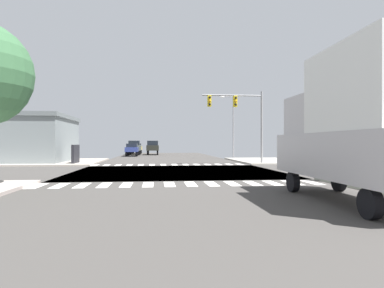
{
  "coord_description": "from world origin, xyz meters",
  "views": [
    {
      "loc": [
        -1.36,
        -23.26,
        1.94
      ],
      "look_at": [
        2.08,
        9.57,
        1.86
      ],
      "focal_mm": 31.71,
      "sensor_mm": 36.0,
      "label": 1
    }
  ],
  "objects_px": {
    "street_lamp": "(231,121)",
    "sedan_farside_1": "(137,148)",
    "bank_building": "(8,139)",
    "pickup_nearside_1": "(135,147)",
    "sedan_crossing_2": "(132,149)",
    "box_truck_leading_1": "(355,124)",
    "pickup_trailing_3": "(153,147)",
    "traffic_signal_mast": "(239,111)"
  },
  "relations": [
    {
      "from": "bank_building",
      "to": "pickup_nearside_1",
      "type": "distance_m",
      "value": 24.23
    },
    {
      "from": "box_truck_leading_1",
      "to": "pickup_nearside_1",
      "type": "bearing_deg",
      "value": 102.11
    },
    {
      "from": "sedan_crossing_2",
      "to": "pickup_trailing_3",
      "type": "height_order",
      "value": "pickup_trailing_3"
    },
    {
      "from": "street_lamp",
      "to": "sedan_farside_1",
      "type": "relative_size",
      "value": 1.82
    },
    {
      "from": "traffic_signal_mast",
      "to": "sedan_farside_1",
      "type": "xyz_separation_m",
      "value": [
        -11.22,
        32.86,
        -3.82
      ]
    },
    {
      "from": "traffic_signal_mast",
      "to": "sedan_farside_1",
      "type": "relative_size",
      "value": 1.57
    },
    {
      "from": "street_lamp",
      "to": "bank_building",
      "type": "bearing_deg",
      "value": -165.81
    },
    {
      "from": "traffic_signal_mast",
      "to": "bank_building",
      "type": "distance_m",
      "value": 22.88
    },
    {
      "from": "street_lamp",
      "to": "sedan_crossing_2",
      "type": "distance_m",
      "value": 16.55
    },
    {
      "from": "pickup_nearside_1",
      "to": "sedan_crossing_2",
      "type": "relative_size",
      "value": 1.19
    },
    {
      "from": "street_lamp",
      "to": "sedan_farside_1",
      "type": "distance_m",
      "value": 25.78
    },
    {
      "from": "traffic_signal_mast",
      "to": "pickup_trailing_3",
      "type": "height_order",
      "value": "traffic_signal_mast"
    },
    {
      "from": "bank_building",
      "to": "street_lamp",
      "type": "bearing_deg",
      "value": 14.19
    },
    {
      "from": "street_lamp",
      "to": "sedan_crossing_2",
      "type": "height_order",
      "value": "street_lamp"
    },
    {
      "from": "pickup_trailing_3",
      "to": "bank_building",
      "type": "bearing_deg",
      "value": 57.33
    },
    {
      "from": "traffic_signal_mast",
      "to": "sedan_crossing_2",
      "type": "relative_size",
      "value": 1.57
    },
    {
      "from": "street_lamp",
      "to": "sedan_crossing_2",
      "type": "relative_size",
      "value": 1.82
    },
    {
      "from": "street_lamp",
      "to": "box_truck_leading_1",
      "type": "relative_size",
      "value": 1.09
    },
    {
      "from": "bank_building",
      "to": "pickup_nearside_1",
      "type": "xyz_separation_m",
      "value": [
        11.01,
        21.55,
        -1.09
      ]
    },
    {
      "from": "street_lamp",
      "to": "pickup_trailing_3",
      "type": "height_order",
      "value": "street_lamp"
    },
    {
      "from": "bank_building",
      "to": "pickup_nearside_1",
      "type": "height_order",
      "value": "bank_building"
    },
    {
      "from": "traffic_signal_mast",
      "to": "bank_building",
      "type": "bearing_deg",
      "value": 167.84
    },
    {
      "from": "bank_building",
      "to": "sedan_farside_1",
      "type": "xyz_separation_m",
      "value": [
        11.01,
        28.07,
        -1.26
      ]
    },
    {
      "from": "box_truck_leading_1",
      "to": "sedan_crossing_2",
      "type": "bearing_deg",
      "value": 103.77
    },
    {
      "from": "traffic_signal_mast",
      "to": "sedan_crossing_2",
      "type": "distance_m",
      "value": 23.73
    },
    {
      "from": "bank_building",
      "to": "pickup_trailing_3",
      "type": "distance_m",
      "value": 25.97
    },
    {
      "from": "traffic_signal_mast",
      "to": "box_truck_leading_1",
      "type": "relative_size",
      "value": 0.94
    },
    {
      "from": "bank_building",
      "to": "sedan_crossing_2",
      "type": "distance_m",
      "value": 19.27
    },
    {
      "from": "bank_building",
      "to": "sedan_farside_1",
      "type": "distance_m",
      "value": 30.18
    },
    {
      "from": "pickup_nearside_1",
      "to": "street_lamp",
      "type": "bearing_deg",
      "value": 129.76
    },
    {
      "from": "pickup_nearside_1",
      "to": "pickup_trailing_3",
      "type": "bearing_deg",
      "value": -174.57
    },
    {
      "from": "pickup_nearside_1",
      "to": "sedan_farside_1",
      "type": "bearing_deg",
      "value": -90.0
    },
    {
      "from": "street_lamp",
      "to": "sedan_crossing_2",
      "type": "bearing_deg",
      "value": 142.99
    },
    {
      "from": "street_lamp",
      "to": "pickup_trailing_3",
      "type": "relative_size",
      "value": 1.54
    },
    {
      "from": "pickup_nearside_1",
      "to": "pickup_trailing_3",
      "type": "height_order",
      "value": "same"
    },
    {
      "from": "box_truck_leading_1",
      "to": "pickup_trailing_3",
      "type": "height_order",
      "value": "box_truck_leading_1"
    },
    {
      "from": "bank_building",
      "to": "pickup_trailing_3",
      "type": "height_order",
      "value": "bank_building"
    },
    {
      "from": "box_truck_leading_1",
      "to": "pickup_trailing_3",
      "type": "xyz_separation_m",
      "value": [
        -7.0,
        46.88,
        -1.27
      ]
    },
    {
      "from": "traffic_signal_mast",
      "to": "sedan_crossing_2",
      "type": "bearing_deg",
      "value": 118.61
    },
    {
      "from": "sedan_crossing_2",
      "to": "traffic_signal_mast",
      "type": "bearing_deg",
      "value": 118.61
    },
    {
      "from": "sedan_farside_1",
      "to": "sedan_crossing_2",
      "type": "bearing_deg",
      "value": 90.0
    },
    {
      "from": "street_lamp",
      "to": "bank_building",
      "type": "xyz_separation_m",
      "value": [
        -23.91,
        -6.05,
        -2.32
      ]
    }
  ]
}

